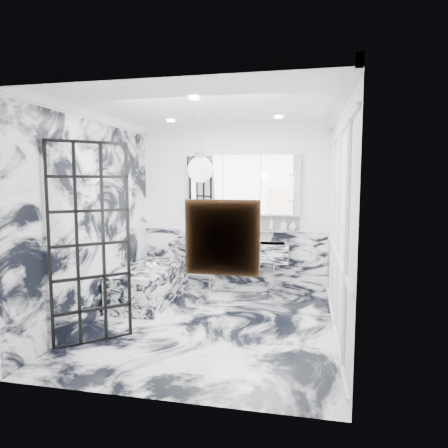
% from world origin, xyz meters
% --- Properties ---
extents(floor, '(3.60, 3.60, 0.00)m').
position_xyz_m(floor, '(0.00, 0.00, 0.00)').
color(floor, silver).
rests_on(floor, ground).
extents(ceiling, '(3.60, 3.60, 0.00)m').
position_xyz_m(ceiling, '(0.00, 0.00, 2.80)').
color(ceiling, white).
rests_on(ceiling, wall_back).
extents(wall_back, '(3.60, 0.00, 3.60)m').
position_xyz_m(wall_back, '(0.00, 1.80, 1.40)').
color(wall_back, white).
rests_on(wall_back, floor).
extents(wall_front, '(3.60, 0.00, 3.60)m').
position_xyz_m(wall_front, '(0.00, -1.80, 1.40)').
color(wall_front, white).
rests_on(wall_front, floor).
extents(wall_left, '(0.00, 3.60, 3.60)m').
position_xyz_m(wall_left, '(-1.60, 0.00, 1.40)').
color(wall_left, white).
rests_on(wall_left, floor).
extents(wall_right, '(0.00, 3.60, 3.60)m').
position_xyz_m(wall_right, '(1.60, 0.00, 1.40)').
color(wall_right, white).
rests_on(wall_right, floor).
extents(marble_clad_back, '(3.18, 0.05, 1.05)m').
position_xyz_m(marble_clad_back, '(0.00, 1.78, 0.53)').
color(marble_clad_back, silver).
rests_on(marble_clad_back, floor).
extents(marble_clad_left, '(0.02, 3.56, 2.68)m').
position_xyz_m(marble_clad_left, '(-1.59, 0.00, 1.34)').
color(marble_clad_left, silver).
rests_on(marble_clad_left, floor).
extents(panel_molding, '(0.03, 3.40, 2.30)m').
position_xyz_m(panel_molding, '(1.58, 0.00, 1.30)').
color(panel_molding, white).
rests_on(panel_molding, floor).
extents(soap_bottle_a, '(0.08, 0.08, 0.19)m').
position_xyz_m(soap_bottle_a, '(0.65, 1.71, 1.18)').
color(soap_bottle_a, '#8C5919').
rests_on(soap_bottle_a, ledge).
extents(soap_bottle_b, '(0.11, 0.11, 0.18)m').
position_xyz_m(soap_bottle_b, '(0.84, 1.71, 1.18)').
color(soap_bottle_b, '#4C4C51').
rests_on(soap_bottle_b, ledge).
extents(soap_bottle_c, '(0.14, 0.14, 0.15)m').
position_xyz_m(soap_bottle_c, '(1.00, 1.71, 1.16)').
color(soap_bottle_c, silver).
rests_on(soap_bottle_c, ledge).
extents(face_pot, '(0.14, 0.14, 0.14)m').
position_xyz_m(face_pot, '(0.11, 1.71, 1.17)').
color(face_pot, white).
rests_on(face_pot, ledge).
extents(amber_bottle, '(0.04, 0.04, 0.10)m').
position_xyz_m(amber_bottle, '(0.63, 1.71, 1.14)').
color(amber_bottle, '#8C5919').
rests_on(amber_bottle, ledge).
extents(flower_vase, '(0.07, 0.07, 0.12)m').
position_xyz_m(flower_vase, '(-0.82, 0.11, 0.61)').
color(flower_vase, silver).
rests_on(flower_vase, bathtub).
extents(crittall_door, '(0.68, 0.62, 2.32)m').
position_xyz_m(crittall_door, '(-1.21, -0.76, 1.16)').
color(crittall_door, black).
rests_on(crittall_door, floor).
extents(artwork, '(0.51, 0.05, 0.51)m').
position_xyz_m(artwork, '(0.56, -1.76, 1.43)').
color(artwork, '#BC6213').
rests_on(artwork, wall_front).
extents(pendant_light, '(0.24, 0.24, 0.24)m').
position_xyz_m(pendant_light, '(0.22, -1.20, 1.99)').
color(pendant_light, white).
rests_on(pendant_light, ceiling).
extents(trough_sink, '(1.60, 0.45, 0.30)m').
position_xyz_m(trough_sink, '(0.15, 1.55, 0.73)').
color(trough_sink, silver).
rests_on(trough_sink, wall_back).
extents(ledge, '(1.90, 0.14, 0.04)m').
position_xyz_m(ledge, '(0.15, 1.72, 1.07)').
color(ledge, silver).
rests_on(ledge, wall_back).
extents(subway_tile, '(1.90, 0.03, 0.23)m').
position_xyz_m(subway_tile, '(0.15, 1.78, 1.21)').
color(subway_tile, white).
rests_on(subway_tile, wall_back).
extents(mirror_cabinet, '(1.90, 0.16, 1.00)m').
position_xyz_m(mirror_cabinet, '(0.15, 1.73, 1.82)').
color(mirror_cabinet, white).
rests_on(mirror_cabinet, wall_back).
extents(sconce_left, '(0.07, 0.07, 0.40)m').
position_xyz_m(sconce_left, '(-0.67, 1.63, 1.78)').
color(sconce_left, white).
rests_on(sconce_left, mirror_cabinet).
extents(sconce_right, '(0.07, 0.07, 0.40)m').
position_xyz_m(sconce_right, '(0.97, 1.63, 1.78)').
color(sconce_right, white).
rests_on(sconce_right, mirror_cabinet).
extents(bathtub, '(0.75, 1.65, 0.55)m').
position_xyz_m(bathtub, '(-1.18, 0.90, 0.28)').
color(bathtub, silver).
rests_on(bathtub, floor).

